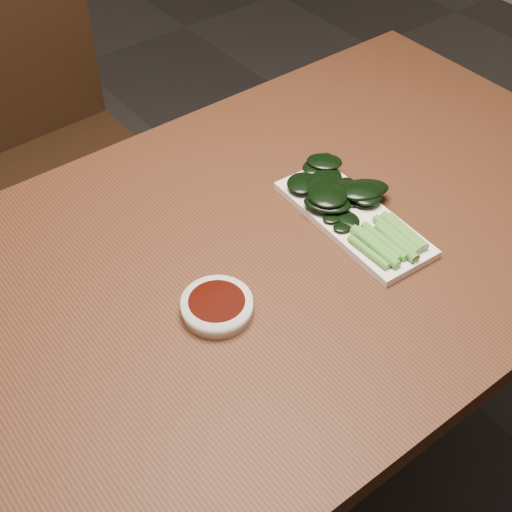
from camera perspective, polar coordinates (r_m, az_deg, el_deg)
name	(u,v)px	position (r m, az deg, el deg)	size (l,w,h in m)	color
ground	(262,476)	(1.76, 0.51, -17.23)	(6.00, 6.00, 0.00)	#292727
table	(265,278)	(1.21, 0.71, -1.73)	(1.40, 0.80, 0.75)	#452313
chair_far	(53,144)	(1.90, -15.97, 8.58)	(0.44, 0.44, 0.89)	black
sauce_bowl	(217,306)	(1.05, -3.14, -4.04)	(0.11, 0.11, 0.03)	white
serving_plate	(353,219)	(1.21, 7.78, 2.99)	(0.13, 0.30, 0.01)	white
gai_lan	(345,197)	(1.22, 7.10, 4.74)	(0.17, 0.31, 0.03)	#539D36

